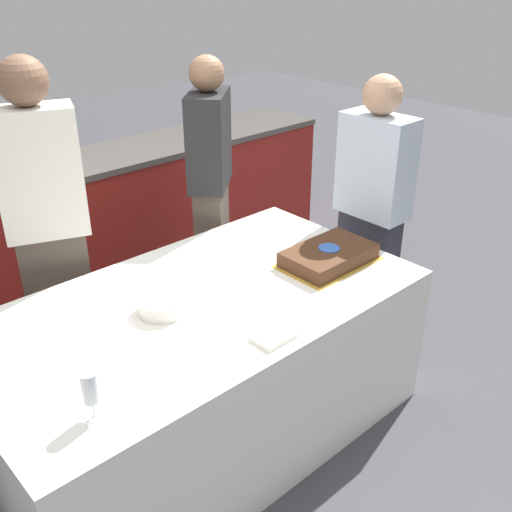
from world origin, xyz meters
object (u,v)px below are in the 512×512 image
object	(u,v)px
person_standing_back	(49,232)
wine_glass	(90,388)
cake	(329,256)
person_seated_right	(371,214)
plate_stack	(162,304)
person_cutting_cake	(211,195)

from	to	relation	value
person_standing_back	wine_glass	bearing A→B (deg)	91.80
cake	person_seated_right	world-z (taller)	person_seated_right
wine_glass	person_seated_right	distance (m)	1.94
plate_stack	person_standing_back	distance (m)	0.76
person_seated_right	person_standing_back	size ratio (longest dim) A/B	0.91
plate_stack	person_seated_right	xyz separation A→B (m)	(1.37, -0.03, 0.03)
person_standing_back	person_cutting_cake	bearing A→B (deg)	-158.58
person_standing_back	plate_stack	bearing A→B (deg)	121.96
wine_glass	person_standing_back	distance (m)	1.19
plate_stack	person_seated_right	size ratio (longest dim) A/B	0.13
wine_glass	person_standing_back	size ratio (longest dim) A/B	0.11
person_cutting_cake	plate_stack	bearing A→B (deg)	-1.33
plate_stack	person_standing_back	xyz separation A→B (m)	(-0.14, 0.73, 0.13)
wine_glass	person_standing_back	bearing A→B (deg)	70.38
person_standing_back	person_seated_right	bearing A→B (deg)	174.57
person_seated_right	plate_stack	bearing A→B (deg)	-91.34
plate_stack	wine_glass	xyz separation A→B (m)	(-0.54, -0.39, 0.09)
plate_stack	person_cutting_cake	bearing A→B (deg)	40.68
person_cutting_cake	wine_glass	bearing A→B (deg)	-3.13
cake	plate_stack	size ratio (longest dim) A/B	2.31
cake	person_seated_right	size ratio (longest dim) A/B	0.31
cake	person_cutting_cake	size ratio (longest dim) A/B	0.30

